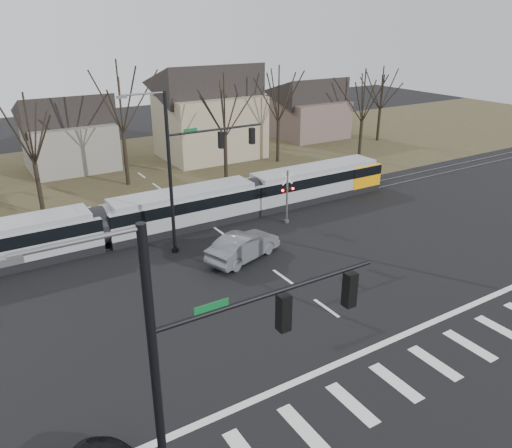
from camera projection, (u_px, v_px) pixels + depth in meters
ground at (352, 327)px, 24.46m from camera, size 140.00×140.00×0.00m
grass_verge at (135, 170)px, 49.61m from camera, size 140.00×28.00×0.01m
crosswalk at (416, 372)px, 21.32m from camera, size 27.00×2.60×0.01m
stop_line at (379, 346)px, 23.05m from camera, size 28.00×0.35×0.01m
lane_dashes at (207, 222)px, 37.04m from camera, size 0.18×30.00×0.01m
rail_pair at (208, 222)px, 36.87m from camera, size 90.00×1.52×0.06m
tram at (182, 208)px, 35.54m from camera, size 36.42×2.70×2.76m
sedan at (243, 246)px, 31.08m from camera, size 4.98×6.32×1.72m
signal_pole_near_left at (218, 376)px, 12.51m from camera, size 9.28×0.44×10.20m
signal_pole_far at (193, 163)px, 30.94m from camera, size 9.28×0.44×10.20m
rail_crossing_signal at (287, 199)px, 36.23m from camera, size 1.08×0.36×4.00m
tree_row at (174, 129)px, 43.96m from camera, size 59.20×7.20×10.00m
house_b at (68, 129)px, 48.81m from camera, size 8.64×7.56×7.65m
house_c at (209, 108)px, 52.78m from camera, size 10.80×8.64×10.10m
house_d at (310, 105)px, 62.12m from camera, size 8.64×7.56×7.65m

